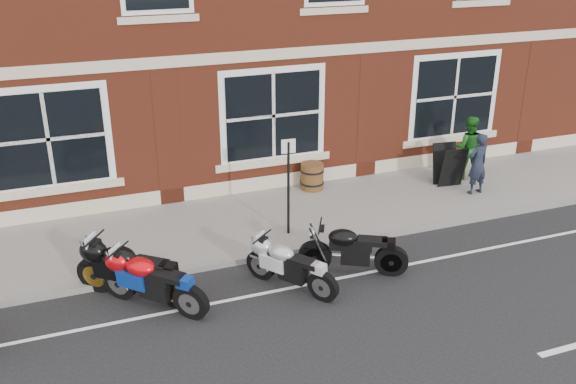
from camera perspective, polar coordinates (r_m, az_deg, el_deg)
name	(u,v)px	position (r m, az deg, el deg)	size (l,w,h in m)	color
ground	(279,297)	(11.59, -0.84, -9.29)	(80.00, 80.00, 0.00)	black
sidewalk	(232,225)	(14.07, -4.99, -2.93)	(30.00, 3.00, 0.12)	slate
kerb	(254,258)	(12.72, -3.02, -5.85)	(30.00, 0.16, 0.12)	slate
moto_sport_red	(153,279)	(11.27, -11.95, -7.58)	(1.59, 1.61, 0.96)	black
moto_sport_black	(132,268)	(11.59, -13.67, -6.60)	(1.87, 1.57, 1.03)	black
moto_sport_silver	(290,264)	(11.59, 0.19, -6.40)	(1.22, 1.66, 0.87)	black
moto_naked_black	(351,247)	(12.13, 5.63, -4.90)	(1.88, 1.10, 0.93)	black
pedestrian_left	(478,164)	(15.87, 16.51, 2.42)	(0.55, 0.36, 1.50)	black
pedestrian_right	(468,147)	(16.78, 15.70, 3.84)	(0.79, 0.61, 1.62)	#195618
a_board_sign	(449,165)	(16.27, 14.10, 2.31)	(0.62, 0.41, 1.03)	black
barrel_planter	(312,176)	(15.63, 2.15, 1.41)	(0.58, 0.58, 0.65)	#422F11
parking_sign	(288,180)	(13.04, 0.04, 1.05)	(0.29, 0.06, 2.07)	black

